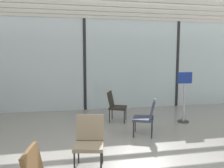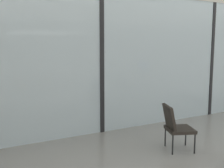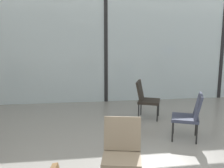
% 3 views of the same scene
% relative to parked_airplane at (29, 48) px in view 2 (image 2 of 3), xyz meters
% --- Properties ---
extents(glass_curtain_wall, '(14.00, 0.08, 3.18)m').
position_rel_parked_airplane_xyz_m(glass_curtain_wall, '(0.60, -4.81, -0.35)').
color(glass_curtain_wall, silver).
rests_on(glass_curtain_wall, ground).
extents(window_mullion_1, '(0.10, 0.12, 3.18)m').
position_rel_parked_airplane_xyz_m(window_mullion_1, '(0.60, -4.81, -0.35)').
color(window_mullion_1, black).
rests_on(window_mullion_1, ground).
extents(window_mullion_2, '(0.10, 0.12, 3.18)m').
position_rel_parked_airplane_xyz_m(window_mullion_2, '(4.10, -4.81, -0.35)').
color(window_mullion_2, black).
rests_on(window_mullion_2, ground).
extents(parked_airplane, '(12.65, 3.87, 3.87)m').
position_rel_parked_airplane_xyz_m(parked_airplane, '(0.00, 0.00, 0.00)').
color(parked_airplane, silver).
rests_on(parked_airplane, ground).
extents(lounge_chair_6, '(0.66, 0.64, 0.87)m').
position_rel_parked_airplane_xyz_m(lounge_chair_6, '(1.33, -6.49, -1.44)').
color(lounge_chair_6, '#28231E').
rests_on(lounge_chair_6, ground).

